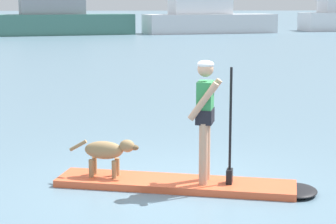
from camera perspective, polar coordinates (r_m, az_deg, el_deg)
name	(u,v)px	position (r m, az deg, el deg)	size (l,w,h in m)	color
ground_plane	(175,187)	(8.75, 0.65, -6.96)	(400.00, 400.00, 0.00)	slate
paddleboard	(191,184)	(8.70, 2.15, -6.73)	(3.69, 1.74, 0.10)	#E55933
person_paddler	(206,112)	(8.43, 3.56, -0.02)	(0.67, 0.57, 1.70)	tan
dog	(107,151)	(8.85, -5.65, -3.65)	(1.01, 0.40, 0.55)	#997A51
moored_boat_center	(61,19)	(51.04, -9.93, 8.47)	(11.68, 5.33, 3.96)	#3F7266
moored_boat_port	(207,18)	(53.43, 3.65, 8.64)	(11.67, 5.46, 3.94)	silver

